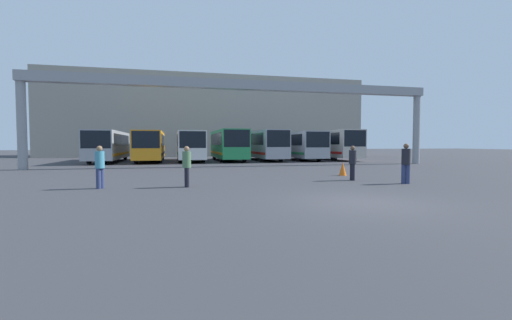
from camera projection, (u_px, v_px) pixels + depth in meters
The scene contains 15 objects.
ground_plane at pixel (364, 203), 10.22m from camera, with size 200.00×200.00×0.00m, color #38383D.
building_backdrop at pixel (209, 118), 53.93m from camera, with size 46.16×12.00×11.69m.
overhead_gantry at pixel (246, 94), 26.65m from camera, with size 31.64×0.80×6.69m.
bus_slot_0 at pixel (109, 144), 33.48m from camera, with size 2.53×11.57×2.96m.
bus_slot_1 at pixel (150, 144), 34.61m from camera, with size 2.51×12.01×2.96m.
bus_slot_2 at pixel (190, 144), 34.74m from camera, with size 2.51×10.40×2.98m.
bus_slot_3 at pixel (228, 143), 35.60m from camera, with size 2.60×10.30×3.15m.
bus_slot_4 at pixel (262, 143), 37.31m from camera, with size 2.47×11.93×3.14m.
bus_slot_5 at pixel (298, 144), 37.54m from camera, with size 2.62×10.52×3.03m.
bus_slot_6 at pixel (332, 143), 38.33m from camera, with size 2.57×10.26×3.21m.
pedestrian_near_left at pixel (406, 162), 15.15m from camera, with size 0.37×0.37×1.79m.
pedestrian_mid_left at pixel (352, 162), 16.54m from camera, with size 0.35×0.35×1.68m.
pedestrian_far_center at pixel (187, 165), 13.97m from camera, with size 0.35×0.35×1.67m.
pedestrian_near_center at pixel (100, 166), 13.49m from camera, with size 0.35×0.35×1.69m.
traffic_cone at pixel (343, 169), 19.10m from camera, with size 0.42×0.42×0.75m.
Camera 1 is at (-5.53, -9.10, 1.77)m, focal length 24.00 mm.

